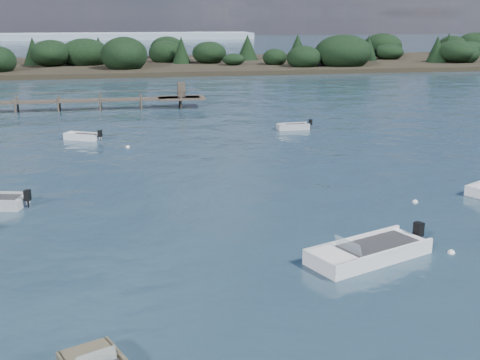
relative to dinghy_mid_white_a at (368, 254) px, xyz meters
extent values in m
plane|color=#182B39|center=(-7.45, 55.58, -0.18)|extent=(400.00, 400.00, 0.00)
cube|color=silver|center=(0.02, 0.01, -0.06)|extent=(5.82, 3.88, 0.79)
cube|color=silver|center=(-1.91, -0.74, 0.40)|extent=(1.89, 2.19, 0.16)
cube|color=#29292C|center=(0.43, 0.17, 0.31)|extent=(4.04, 2.87, 0.14)
cube|color=silver|center=(0.37, -0.88, 0.40)|extent=(5.12, 2.11, 0.16)
cube|color=silver|center=(-0.33, 0.90, 0.40)|extent=(5.12, 2.11, 0.16)
cube|color=black|center=(2.79, 1.09, 0.54)|extent=(0.44, 0.47, 0.62)
cylinder|color=black|center=(2.79, 1.09, -0.01)|extent=(0.15, 0.15, 0.62)
cube|color=silver|center=(-1.10, -0.43, 0.67)|extent=(0.70, 1.43, 0.47)
cube|color=silver|center=(-13.14, 27.64, -0.08)|extent=(3.04, 2.34, 0.66)
cube|color=silver|center=(-14.10, 28.15, 0.31)|extent=(1.08, 1.22, 0.13)
cube|color=#29292C|center=(-12.94, 27.53, 0.23)|extent=(2.13, 1.71, 0.11)
cube|color=silver|center=(-13.39, 27.19, 0.31)|extent=(2.56, 1.44, 0.13)
cube|color=silver|center=(-12.90, 28.09, 0.31)|extent=(2.56, 1.44, 0.13)
cube|color=black|center=(-11.71, 26.87, 0.42)|extent=(0.39, 0.41, 0.52)
cylinder|color=black|center=(-11.71, 26.87, -0.04)|extent=(0.13, 0.13, 0.52)
cube|color=#6A6146|center=(-11.13, -6.08, 0.30)|extent=(1.72, 1.50, 0.13)
cube|color=silver|center=(-10.86, -6.71, 0.52)|extent=(1.11, 0.58, 0.39)
cube|color=#A1A5A8|center=(4.91, 28.63, -0.08)|extent=(2.82, 1.17, 0.65)
cube|color=#A1A5A8|center=(3.85, 28.61, 0.30)|extent=(0.69, 1.02, 0.13)
cube|color=#29292C|center=(5.14, 28.64, 0.22)|extent=(1.92, 0.93, 0.11)
cube|color=#A1A5A8|center=(4.92, 28.13, 0.30)|extent=(2.80, 0.16, 0.13)
cube|color=#A1A5A8|center=(4.91, 29.14, 0.30)|extent=(2.80, 0.16, 0.13)
cube|color=black|center=(6.52, 28.66, 0.41)|extent=(0.27, 0.32, 0.51)
cylinder|color=black|center=(6.52, 28.66, -0.04)|extent=(0.09, 0.09, 0.51)
cube|color=black|center=(-14.98, 10.00, 0.48)|extent=(0.37, 0.41, 0.57)
cylinder|color=black|center=(-14.98, 10.00, -0.02)|extent=(0.13, 0.13, 0.57)
sphere|color=silver|center=(3.73, -0.15, -0.18)|extent=(0.32, 0.32, 0.32)
sphere|color=silver|center=(5.56, 6.79, -0.18)|extent=(0.32, 0.32, 0.32)
sphere|color=silver|center=(-9.57, 23.92, -0.18)|extent=(0.32, 0.32, 0.32)
cube|color=#483E34|center=(-3.45, 43.58, 0.82)|extent=(5.00, 3.20, 0.18)
cube|color=#483E34|center=(-3.45, 43.58, 1.72)|extent=(0.80, 0.80, 1.60)
cylinder|color=#483E34|center=(-20.65, 42.72, 0.22)|extent=(0.20, 0.20, 2.20)
cylinder|color=#483E34|center=(-20.65, 44.43, 0.22)|extent=(0.20, 0.20, 2.20)
cylinder|color=#483E34|center=(-16.38, 42.72, 0.22)|extent=(0.20, 0.20, 2.20)
cylinder|color=#483E34|center=(-16.38, 44.43, 0.22)|extent=(0.20, 0.20, 2.20)
cylinder|color=#483E34|center=(-12.12, 42.72, 0.22)|extent=(0.20, 0.20, 2.20)
cylinder|color=#483E34|center=(-12.12, 44.43, 0.22)|extent=(0.20, 0.20, 2.20)
cylinder|color=#483E34|center=(-7.85, 42.72, 0.22)|extent=(0.20, 0.20, 2.20)
cylinder|color=#483E34|center=(-7.85, 44.43, 0.22)|extent=(0.20, 0.20, 2.20)
cylinder|color=#483E34|center=(-3.58, 42.72, 0.22)|extent=(0.20, 0.20, 2.20)
cylinder|color=#483E34|center=(-3.58, 44.43, 0.22)|extent=(0.20, 0.20, 2.20)
cube|color=black|center=(17.55, 95.58, -0.18)|extent=(190.00, 40.00, 1.60)
ellipsoid|color=black|center=(17.55, 95.58, 2.62)|extent=(180.50, 36.00, 4.40)
camera|label=1|loc=(-9.79, -21.94, 9.76)|focal=45.00mm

